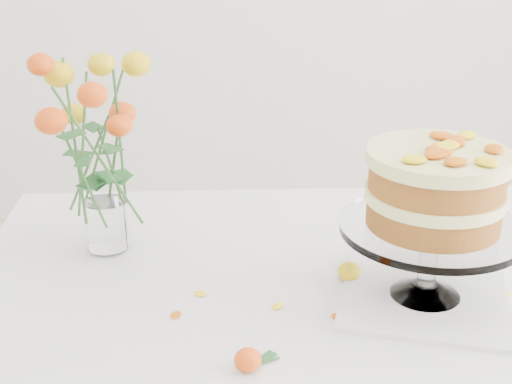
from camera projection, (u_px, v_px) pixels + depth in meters
table at (334, 315)px, 1.40m from camera, size 1.43×0.93×0.76m
napkin at (424, 297)px, 1.29m from camera, size 0.36×0.36×0.01m
cake_stand at (435, 196)px, 1.22m from camera, size 0.32×0.32×0.29m
rose_vase at (98, 132)px, 1.38m from camera, size 0.30×0.30×0.44m
loose_rose_near at (349, 272)px, 1.35m from camera, size 0.08×0.04×0.04m
loose_rose_far at (248, 360)px, 1.09m from camera, size 0.07×0.05×0.04m
stray_petal_a at (278, 306)px, 1.27m from camera, size 0.03×0.02×0.00m
stray_petal_b at (337, 317)px, 1.24m from camera, size 0.03×0.02×0.00m
stray_petal_c at (364, 329)px, 1.20m from camera, size 0.03×0.02×0.00m
stray_petal_d at (200, 294)px, 1.31m from camera, size 0.03×0.02×0.00m
stray_petal_e at (176, 315)px, 1.24m from camera, size 0.03×0.02×0.00m
stray_petal_f at (505, 295)px, 1.30m from camera, size 0.03×0.02×0.00m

